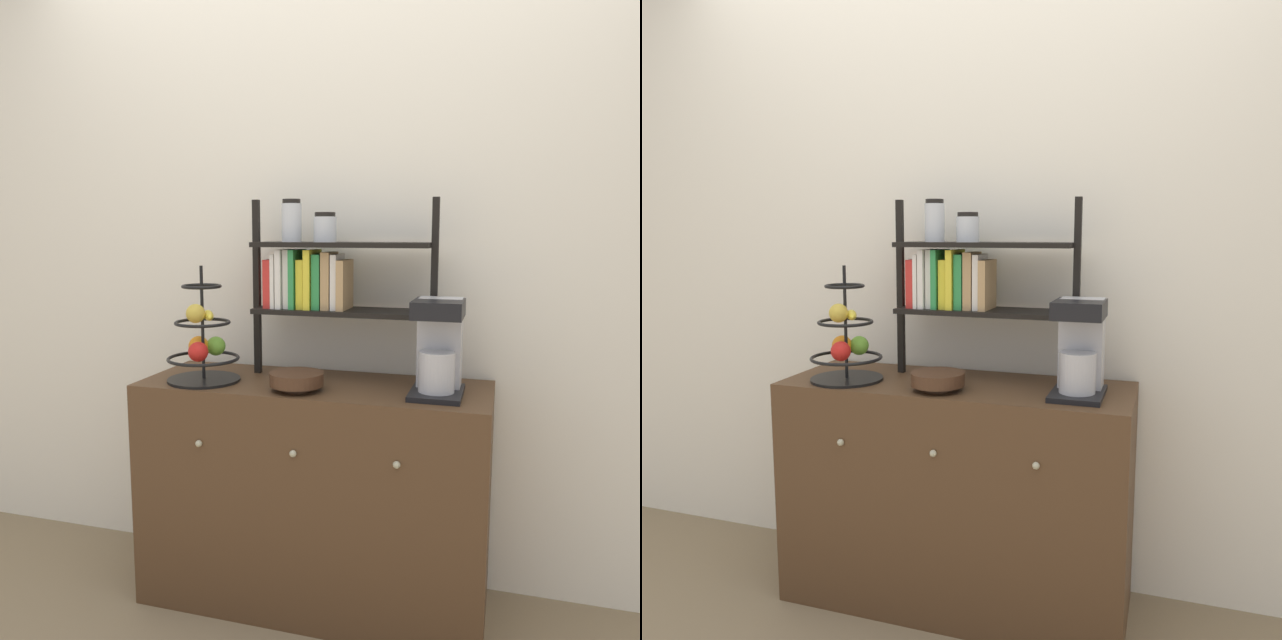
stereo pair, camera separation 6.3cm
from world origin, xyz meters
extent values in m
plane|color=#847051|center=(0.00, 0.00, 0.00)|extent=(12.00, 12.00, 0.00)
cube|color=silver|center=(0.00, 0.50, 1.30)|extent=(7.00, 0.05, 2.60)
cube|color=#4C331E|center=(0.00, 0.23, 0.42)|extent=(1.26, 0.46, 0.84)
sphere|color=#B2AD8C|center=(-0.35, -0.01, 0.66)|extent=(0.02, 0.02, 0.02)
sphere|color=#B2AD8C|center=(0.00, -0.01, 0.66)|extent=(0.02, 0.02, 0.02)
sphere|color=#B2AD8C|center=(0.35, -0.01, 0.66)|extent=(0.02, 0.02, 0.02)
cube|color=black|center=(0.45, 0.19, 0.85)|extent=(0.17, 0.24, 0.02)
cube|color=#B7B7BC|center=(0.45, 0.25, 1.01)|extent=(0.15, 0.10, 0.30)
cylinder|color=#B7B7BC|center=(0.45, 0.16, 0.93)|extent=(0.12, 0.12, 0.14)
cube|color=black|center=(0.45, 0.17, 1.13)|extent=(0.16, 0.19, 0.06)
cylinder|color=black|center=(-0.40, 0.15, 0.84)|extent=(0.27, 0.27, 0.01)
cylinder|color=black|center=(-0.40, 0.15, 1.06)|extent=(0.01, 0.01, 0.41)
torus|color=black|center=(-0.40, 0.15, 0.92)|extent=(0.27, 0.27, 0.01)
torus|color=black|center=(-0.40, 0.15, 1.06)|extent=(0.20, 0.20, 0.01)
torus|color=black|center=(-0.40, 0.15, 1.19)|extent=(0.15, 0.15, 0.01)
sphere|color=red|center=(-0.39, 0.09, 0.96)|extent=(0.07, 0.07, 0.07)
sphere|color=#6BAD33|center=(-0.38, 0.21, 0.96)|extent=(0.07, 0.07, 0.07)
sphere|color=orange|center=(-0.43, 0.18, 0.96)|extent=(0.08, 0.08, 0.08)
ellipsoid|color=yellow|center=(-0.39, 0.18, 1.08)|extent=(0.11, 0.15, 0.04)
sphere|color=gold|center=(-0.42, 0.13, 1.09)|extent=(0.07, 0.07, 0.07)
cylinder|color=#422819|center=(-0.03, 0.11, 0.85)|extent=(0.10, 0.10, 0.02)
cylinder|color=#422819|center=(-0.03, 0.11, 0.88)|extent=(0.19, 0.19, 0.04)
cube|color=black|center=(-0.26, 0.33, 1.17)|extent=(0.02, 0.02, 0.66)
cube|color=black|center=(0.41, 0.33, 1.17)|extent=(0.02, 0.02, 0.66)
cube|color=black|center=(0.08, 0.33, 1.09)|extent=(0.65, 0.20, 0.02)
cube|color=black|center=(0.08, 0.33, 1.34)|extent=(0.65, 0.20, 0.02)
cube|color=red|center=(-0.20, 0.33, 1.19)|extent=(0.03, 0.14, 0.18)
cube|color=white|center=(-0.17, 0.33, 1.20)|extent=(0.02, 0.15, 0.20)
cube|color=white|center=(-0.15, 0.33, 1.21)|extent=(0.02, 0.16, 0.22)
cube|color=white|center=(-0.12, 0.33, 1.21)|extent=(0.02, 0.13, 0.22)
cube|color=#2D8C47|center=(-0.10, 0.33, 1.21)|extent=(0.02, 0.16, 0.22)
cube|color=yellow|center=(-0.07, 0.33, 1.19)|extent=(0.03, 0.14, 0.18)
cube|color=yellow|center=(-0.04, 0.33, 1.21)|extent=(0.02, 0.16, 0.22)
cube|color=#2D8C47|center=(-0.01, 0.33, 1.20)|extent=(0.03, 0.14, 0.20)
cube|color=tan|center=(0.03, 0.33, 1.21)|extent=(0.03, 0.13, 0.21)
cube|color=white|center=(0.06, 0.33, 1.20)|extent=(0.02, 0.13, 0.20)
cube|color=tan|center=(0.09, 0.33, 1.19)|extent=(0.03, 0.16, 0.18)
cylinder|color=silver|center=(-0.12, 0.33, 1.42)|extent=(0.07, 0.07, 0.14)
cylinder|color=black|center=(-0.12, 0.33, 1.50)|extent=(0.07, 0.07, 0.02)
cylinder|color=silver|center=(0.01, 0.33, 1.39)|extent=(0.08, 0.08, 0.09)
cylinder|color=black|center=(0.01, 0.33, 1.45)|extent=(0.08, 0.08, 0.02)
camera|label=1|loc=(0.66, -1.88, 1.38)|focal=35.00mm
camera|label=2|loc=(0.72, -1.86, 1.38)|focal=35.00mm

